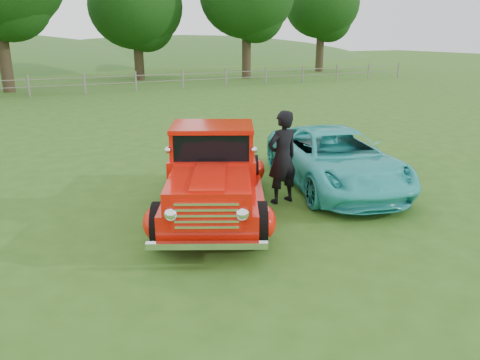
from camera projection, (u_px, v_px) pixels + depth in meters
name	position (u px, v px, depth m)	size (l,w,h in m)	color
ground	(268.00, 231.00, 8.44)	(140.00, 140.00, 0.00)	#2D5316
distant_hills	(12.00, 99.00, 59.22)	(116.00, 60.00, 18.00)	#305B21
fence_line	(85.00, 84.00, 27.17)	(48.00, 0.12, 1.20)	#6D685C
tree_near_east	(136.00, 6.00, 33.85)	(6.80, 6.80, 8.33)	black
tree_far_east	(322.00, 4.00, 41.56)	(6.60, 6.60, 8.86)	black
red_pickup	(213.00, 174.00, 9.09)	(3.69, 5.26, 1.78)	black
teal_sedan	(335.00, 158.00, 10.75)	(2.18, 4.73, 1.31)	#2FBFBB
man	(282.00, 157.00, 9.61)	(0.71, 0.47, 1.94)	black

